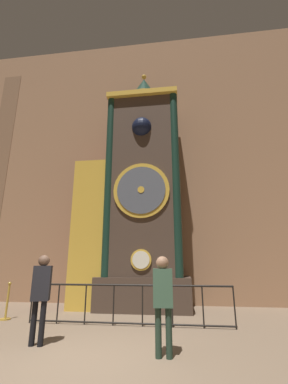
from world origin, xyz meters
TOP-DOWN VIEW (x-y plane):
  - ground_plane at (0.00, 0.00)m, footprint 28.00×28.00m
  - cathedral_back_wall at (-0.09, 6.16)m, footprint 24.00×0.32m
  - clock_tower at (0.07, 4.88)m, footprint 4.13×1.82m
  - railing_fence at (0.32, 2.66)m, footprint 5.31×0.05m
  - visitor_near at (-1.11, 0.85)m, footprint 0.39×0.31m
  - visitor_far at (1.35, 0.53)m, footprint 0.35×0.24m
  - stanchion_post at (-3.20, 2.92)m, footprint 0.28×0.28m

SIDE VIEW (x-z plane):
  - ground_plane at x=0.00m, z-range 0.00..0.00m
  - stanchion_post at x=-3.20m, z-range -0.18..0.82m
  - railing_fence at x=0.32m, z-range 0.06..1.05m
  - visitor_far at x=1.35m, z-range 0.18..1.83m
  - visitor_near at x=-1.11m, z-range 0.18..1.87m
  - clock_tower at x=0.07m, z-range -0.81..8.50m
  - cathedral_back_wall at x=-0.09m, z-range -0.01..12.09m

